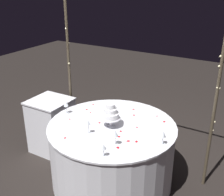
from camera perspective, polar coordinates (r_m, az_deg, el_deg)
The scene contains 28 objects.
ground_plane at distance 3.64m, azimuth 0.00°, elevation -15.94°, with size 12.00×12.00×0.00m, color black.
decorative_arch at distance 3.38m, azimuth 4.37°, elevation 8.30°, with size 2.00×0.06×2.21m.
main_table at distance 3.42m, azimuth 0.00°, elevation -11.01°, with size 1.45×1.45×0.76m.
side_table at distance 4.09m, azimuth -11.94°, elevation -5.35°, with size 0.52×0.52×0.76m.
tiered_cake at distance 3.13m, azimuth -0.30°, elevation -3.11°, with size 0.22×0.22×0.28m.
wine_glass_0 at distance 2.65m, azimuth -1.70°, elevation -9.83°, with size 0.06×0.06×0.13m.
wine_glass_1 at distance 2.81m, azimuth 0.62°, elevation -7.16°, with size 0.06×0.06×0.16m.
wine_glass_2 at distance 3.01m, azimuth -4.81°, elevation -4.98°, with size 0.06×0.06×0.17m.
wine_glass_3 at distance 2.87m, azimuth 10.16°, elevation -7.20°, with size 0.06×0.06×0.15m.
wine_glass_4 at distance 3.49m, azimuth -9.13°, elevation -1.28°, with size 0.06×0.06×0.16m.
cake_knife at distance 3.49m, azimuth -5.63°, elevation -3.11°, with size 0.29×0.11×0.01m.
rose_petal_0 at distance 2.93m, azimuth 3.26°, elevation -8.55°, with size 0.04×0.03×0.00m, color red.
rose_petal_1 at distance 3.10m, azimuth 1.74°, elevation -6.63°, with size 0.04×0.02×0.00m, color red.
rose_petal_2 at distance 2.93m, azimuth 4.89°, elevation -8.63°, with size 0.04×0.03×0.00m, color red.
rose_petal_3 at distance 3.38m, azimuth -8.42°, elevation -4.19°, with size 0.02×0.02×0.00m, color red.
rose_petal_4 at distance 3.52m, azimuth -4.32°, elevation -2.88°, with size 0.02×0.02×0.00m, color red.
rose_petal_5 at distance 2.83m, azimuth 1.19°, elevation -9.85°, with size 0.04×0.03×0.00m, color red.
rose_petal_6 at distance 3.45m, azimuth 4.38°, elevation -3.42°, with size 0.03×0.02×0.00m, color red.
rose_petal_7 at distance 3.46m, azimuth 8.96°, elevation -3.58°, with size 0.02×0.02×0.00m, color red.
rose_petal_8 at distance 3.00m, azimuth 1.36°, elevation -7.68°, with size 0.04×0.03×0.00m, color red.
rose_petal_9 at distance 3.73m, azimuth -3.78°, elevation -1.30°, with size 0.03×0.02×0.00m, color red.
rose_petal_10 at distance 3.19m, azimuth 4.99°, elevation -5.83°, with size 0.03×0.02×0.00m, color red.
rose_petal_11 at distance 3.35m, azimuth 10.36°, elevation -4.65°, with size 0.04×0.03×0.00m, color red.
rose_petal_12 at distance 3.60m, azimuth 4.30°, elevation -2.25°, with size 0.03×0.02×0.00m, color red.
rose_petal_13 at distance 3.27m, azimuth -2.49°, elevation -4.95°, with size 0.03×0.02×0.00m, color red.
rose_petal_14 at distance 3.60m, azimuth -5.06°, elevation -2.30°, with size 0.03×0.02×0.00m, color red.
rose_petal_15 at distance 3.41m, azimuth 0.41°, elevation -3.66°, with size 0.03×0.02×0.00m, color red.
rose_petal_16 at distance 3.02m, azimuth -9.32°, elevation -7.84°, with size 0.03×0.02×0.00m, color red.
Camera 1 is at (1.44, -2.43, 2.30)m, focal length 45.92 mm.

